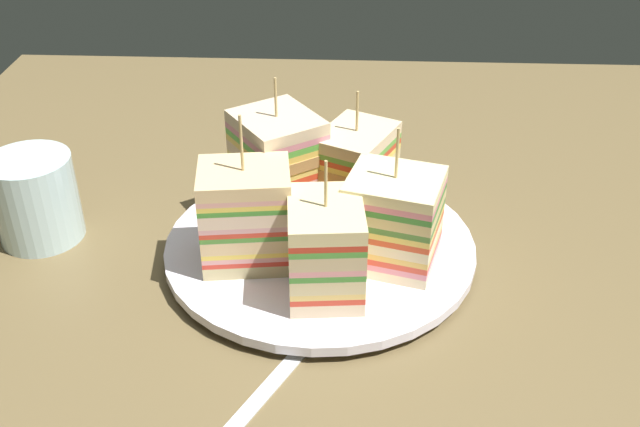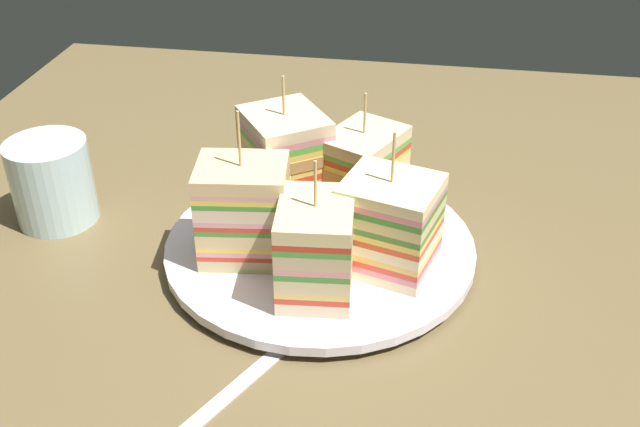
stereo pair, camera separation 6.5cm
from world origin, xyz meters
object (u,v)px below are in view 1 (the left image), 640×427
object	(u,v)px
plate	(320,248)
drinking_glass	(37,204)
sandwich_wedge_3	(278,165)
chip_pile	(311,228)
sandwich_wedge_0	(325,248)
sandwich_wedge_1	(392,220)
sandwich_wedge_2	(355,171)
sandwich_wedge_4	(247,216)

from	to	relation	value
plate	drinking_glass	size ratio (longest dim) A/B	3.37
plate	sandwich_wedge_3	bearing A→B (deg)	-51.77
chip_pile	sandwich_wedge_0	bearing A→B (deg)	102.98
sandwich_wedge_0	drinking_glass	size ratio (longest dim) A/B	1.45
plate	sandwich_wedge_1	bearing A→B (deg)	158.95
drinking_glass	chip_pile	bearing A→B (deg)	175.85
sandwich_wedge_0	sandwich_wedge_1	distance (cm)	6.80
sandwich_wedge_0	sandwich_wedge_1	xyz separation A→B (cm)	(-5.39, -4.15, 0.13)
sandwich_wedge_0	sandwich_wedge_3	distance (cm)	12.64
sandwich_wedge_3	sandwich_wedge_0	bearing A→B (deg)	-12.76
plate	sandwich_wedge_0	xyz separation A→B (cm)	(-0.73, 6.50, 4.56)
chip_pile	drinking_glass	world-z (taller)	drinking_glass
sandwich_wedge_1	sandwich_wedge_2	bearing A→B (deg)	-53.36
sandwich_wedge_3	sandwich_wedge_1	bearing A→B (deg)	18.47
sandwich_wedge_4	sandwich_wedge_3	bearing A→B (deg)	69.14
sandwich_wedge_2	drinking_glass	distance (cm)	29.27
drinking_glass	sandwich_wedge_3	bearing A→B (deg)	-172.27
plate	sandwich_wedge_4	size ratio (longest dim) A/B	2.04
sandwich_wedge_1	drinking_glass	size ratio (longest dim) A/B	1.53
plate	chip_pile	xyz separation A→B (cm)	(0.85, -0.36, 1.88)
sandwich_wedge_0	sandwich_wedge_3	xyz separation A→B (cm)	(4.79, -11.66, 0.91)
sandwich_wedge_0	drinking_glass	distance (cm)	28.17
sandwich_wedge_4	chip_pile	bearing A→B (deg)	23.65
sandwich_wedge_2	chip_pile	world-z (taller)	sandwich_wedge_2
sandwich_wedge_2	drinking_glass	world-z (taller)	sandwich_wedge_2
sandwich_wedge_3	sandwich_wedge_4	world-z (taller)	sandwich_wedge_4
sandwich_wedge_1	chip_pile	size ratio (longest dim) A/B	1.76
sandwich_wedge_0	sandwich_wedge_3	world-z (taller)	sandwich_wedge_3
sandwich_wedge_3	drinking_glass	bearing A→B (deg)	-117.39
sandwich_wedge_0	sandwich_wedge_4	distance (cm)	7.72
sandwich_wedge_4	chip_pile	size ratio (longest dim) A/B	1.91
sandwich_wedge_0	sandwich_wedge_2	xyz separation A→B (cm)	(-2.25, -12.34, 0.13)
sandwich_wedge_0	drinking_glass	xyz separation A→B (cm)	(26.71, -8.68, -2.08)
sandwich_wedge_2	chip_pile	xyz separation A→B (cm)	(3.83, 5.48, -2.81)
sandwich_wedge_1	chip_pile	xyz separation A→B (cm)	(6.97, -2.71, -2.81)
sandwich_wedge_2	drinking_glass	xyz separation A→B (cm)	(28.96, 3.65, -2.21)
sandwich_wedge_1	sandwich_wedge_4	bearing A→B (deg)	17.29
sandwich_wedge_1	drinking_glass	bearing A→B (deg)	7.61
sandwich_wedge_1	sandwich_wedge_2	world-z (taller)	sandwich_wedge_1
sandwich_wedge_3	drinking_glass	distance (cm)	22.32
sandwich_wedge_0	sandwich_wedge_2	world-z (taller)	sandwich_wedge_2
chip_pile	drinking_glass	distance (cm)	25.20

